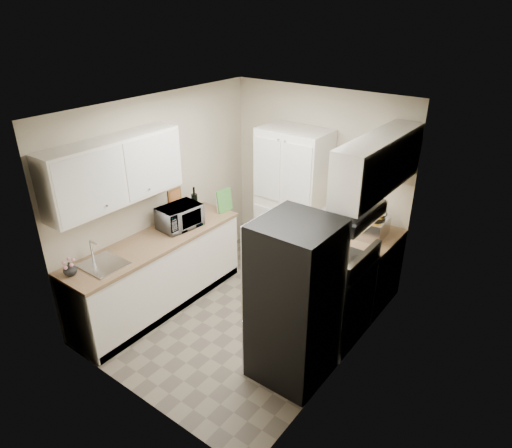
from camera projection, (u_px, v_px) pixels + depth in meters
name	position (u px, v px, depth m)	size (l,w,h in m)	color
ground	(245.00, 316.00, 5.54)	(3.20, 3.20, 0.00)	#665B4C
room_shell	(241.00, 192.00, 4.82)	(2.64, 3.24, 2.52)	beige
pantry_cabinet	(292.00, 202.00, 6.15)	(0.90, 0.55, 2.00)	silver
base_cabinet_left	(159.00, 274.00, 5.57)	(0.60, 2.30, 0.88)	silver
countertop_left	(155.00, 241.00, 5.37)	(0.63, 2.33, 0.04)	#846647
base_cabinet_right	(366.00, 269.00, 5.67)	(0.60, 0.80, 0.88)	silver
countertop_right	(370.00, 237.00, 5.46)	(0.63, 0.83, 0.04)	#846647
electric_range	(334.00, 296.00, 5.08)	(0.71, 0.78, 1.13)	#B7B7BC
refrigerator	(294.00, 302.00, 4.36)	(0.70, 0.72, 1.70)	#B7B7BC
microwave	(180.00, 217.00, 5.59)	(0.51, 0.35, 0.28)	silver
wine_bottle	(195.00, 201.00, 5.97)	(0.08, 0.08, 0.33)	black
flower_vase	(70.00, 269.00, 4.64)	(0.14, 0.14, 0.14)	silver
cutting_board	(224.00, 200.00, 6.02)	(0.02, 0.24, 0.31)	#44903B
toaster_oven	(372.00, 227.00, 5.39)	(0.31, 0.40, 0.23)	#BBBCC0
fruit_basket	(375.00, 214.00, 5.31)	(0.28, 0.28, 0.12)	yellow
kitchen_mat	(276.00, 301.00, 5.81)	(0.55, 0.87, 0.01)	tan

